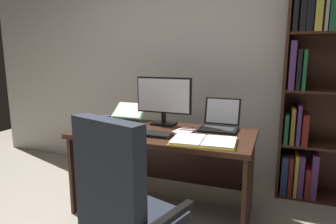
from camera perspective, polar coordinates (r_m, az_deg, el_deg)
The scene contains 13 objects.
wall_back at distance 3.44m, azimuth 5.55°, elevation 8.92°, with size 5.68×0.12×2.54m, color beige.
desk at distance 2.71m, azimuth -0.29°, elevation -7.52°, with size 1.53×0.75×0.74m.
bookshelf at distance 3.13m, azimuth 27.21°, elevation 3.02°, with size 0.94×0.33×2.11m.
office_chair at distance 1.89m, azimuth -8.27°, elevation -19.17°, with size 0.70×0.61×1.06m.
monitor at distance 2.80m, azimuth -0.80°, elevation 2.24°, with size 0.54×0.16×0.45m.
laptop at distance 2.70m, azimuth 9.86°, elevation -2.06°, with size 0.32×0.33×0.26m.
keyboard at distance 2.48m, azimuth -4.11°, elevation -4.09°, with size 0.42×0.15×0.02m, color black.
computer_mouse at distance 2.62m, azimuth -10.11°, elevation -3.27°, with size 0.06×0.10×0.04m, color black.
reading_stand_with_book at distance 3.04m, azimuth -7.45°, elevation -0.02°, with size 0.34×0.26×0.16m.
open_binder at distance 2.28m, azimuth 6.81°, elevation -5.51°, with size 0.51×0.34×0.02m.
notepad at distance 2.59m, azimuth 3.24°, elevation -3.61°, with size 0.15×0.21×0.01m, color white.
pen at distance 2.58m, azimuth 3.67°, elevation -3.45°, with size 0.01×0.01×0.14m, color maroon.
coffee_mug at distance 2.88m, azimuth -11.54°, elevation -1.50°, with size 0.08×0.08×0.09m, color #334C7A.
Camera 1 is at (0.88, -1.21, 1.39)m, focal length 31.95 mm.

